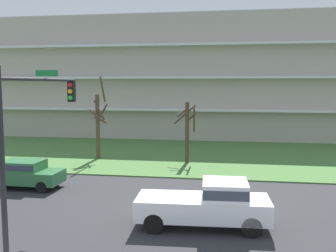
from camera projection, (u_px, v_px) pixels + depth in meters
name	position (u px, v px, depth m)	size (l,w,h in m)	color
ground	(196.00, 211.00, 18.01)	(160.00, 160.00, 0.00)	#2D2D30
grass_lawn_strip	(211.00, 156.00, 31.75)	(80.00, 16.00, 0.08)	#477238
apartment_building	(218.00, 78.00, 45.50)	(54.48, 14.38, 13.04)	#B2A899
tree_far_left	(98.00, 122.00, 30.02)	(1.30, 1.57, 6.43)	#4C3828
tree_left	(187.00, 129.00, 28.54)	(1.72, 1.62, 4.54)	#423023
sedan_green_near_left	(23.00, 173.00, 21.95)	(4.42, 1.85, 1.57)	#2D6B3D
pickup_white_center_left	(209.00, 203.00, 15.84)	(5.50, 2.28, 1.95)	white
traffic_signal_mast	(33.00, 124.00, 13.87)	(0.90, 5.87, 6.41)	black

